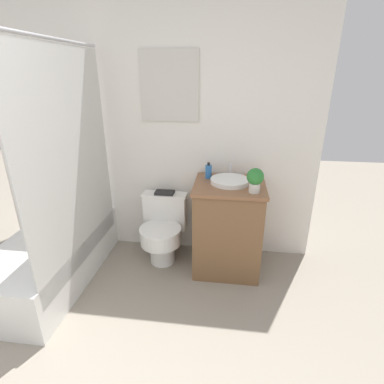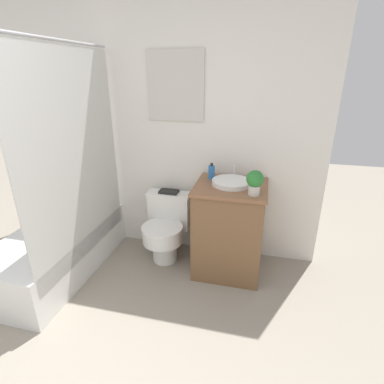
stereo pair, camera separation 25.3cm
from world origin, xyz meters
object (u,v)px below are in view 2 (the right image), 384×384
object	(u,v)px
toilet	(166,227)
book_on_tank	(169,192)
soap_bottle	(212,172)
potted_plant	(255,181)
sink	(232,182)

from	to	relation	value
toilet	book_on_tank	bearing A→B (deg)	90.00
toilet	book_on_tank	world-z (taller)	book_on_tank
soap_bottle	potted_plant	size ratio (longest dim) A/B	0.73
sink	potted_plant	bearing A→B (deg)	-44.48
toilet	sink	size ratio (longest dim) A/B	1.73
toilet	potted_plant	size ratio (longest dim) A/B	3.22
potted_plant	book_on_tank	distance (m)	0.95
toilet	sink	xyz separation A→B (m)	(0.63, -0.02, 0.54)
soap_bottle	book_on_tank	xyz separation A→B (m)	(-0.43, 0.05, -0.25)
sink	soap_bottle	world-z (taller)	soap_bottle
potted_plant	sink	bearing A→B (deg)	135.52
soap_bottle	sink	bearing A→B (deg)	-28.26
book_on_tank	toilet	bearing A→B (deg)	-90.00
sink	book_on_tank	size ratio (longest dim) A/B	2.05
sink	potted_plant	world-z (taller)	potted_plant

